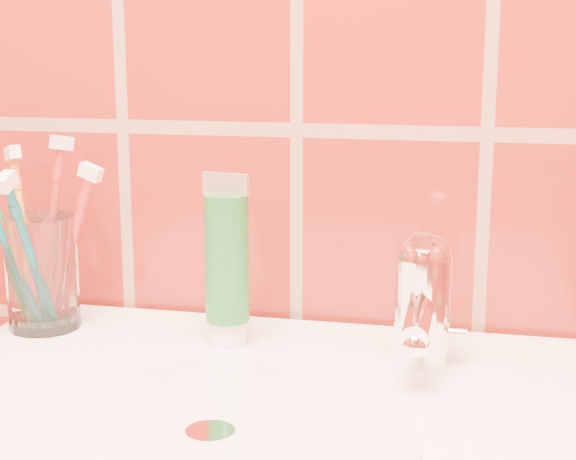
# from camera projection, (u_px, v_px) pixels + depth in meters

# --- Properties ---
(glass_tumbler) EXTENTS (0.09, 0.09, 0.11)m
(glass_tumbler) POSITION_uv_depth(u_px,v_px,m) (42.00, 272.00, 0.86)
(glass_tumbler) COLOR white
(glass_tumbler) RESTS_ON pedestal_sink
(toothpaste_tube) EXTENTS (0.05, 0.04, 0.16)m
(toothpaste_tube) POSITION_uv_depth(u_px,v_px,m) (227.00, 266.00, 0.81)
(toothpaste_tube) COLOR white
(toothpaste_tube) RESTS_ON pedestal_sink
(faucet) EXTENTS (0.05, 0.11, 0.12)m
(faucet) POSITION_uv_depth(u_px,v_px,m) (422.00, 295.00, 0.76)
(faucet) COLOR white
(faucet) RESTS_ON pedestal_sink
(toothbrush_0) EXTENTS (0.10, 0.09, 0.19)m
(toothbrush_0) POSITION_uv_depth(u_px,v_px,m) (7.00, 238.00, 0.85)
(toothbrush_0) COLOR #1C6C3C
(toothbrush_0) RESTS_ON glass_tumbler
(toothbrush_1) EXTENTS (0.04, 0.15, 0.19)m
(toothbrush_1) POSITION_uv_depth(u_px,v_px,m) (31.00, 256.00, 0.82)
(toothbrush_1) COLOR #0C6267
(toothbrush_1) RESTS_ON glass_tumbler
(toothbrush_2) EXTENTS (0.11, 0.11, 0.19)m
(toothbrush_2) POSITION_uv_depth(u_px,v_px,m) (24.00, 238.00, 0.87)
(toothbrush_2) COLOR orange
(toothbrush_2) RESTS_ON glass_tumbler
(toothbrush_3) EXTENTS (0.09, 0.09, 0.20)m
(toothbrush_3) POSITION_uv_depth(u_px,v_px,m) (51.00, 232.00, 0.87)
(toothbrush_3) COLOR #A82A24
(toothbrush_3) RESTS_ON glass_tumbler
(toothbrush_4) EXTENTS (0.09, 0.09, 0.17)m
(toothbrush_4) POSITION_uv_depth(u_px,v_px,m) (70.00, 248.00, 0.86)
(toothbrush_4) COLOR red
(toothbrush_4) RESTS_ON glass_tumbler
(toothbrush_5) EXTENTS (0.14, 0.13, 0.18)m
(toothbrush_5) POSITION_uv_depth(u_px,v_px,m) (9.00, 250.00, 0.84)
(toothbrush_5) COLOR #0B5C61
(toothbrush_5) RESTS_ON glass_tumbler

